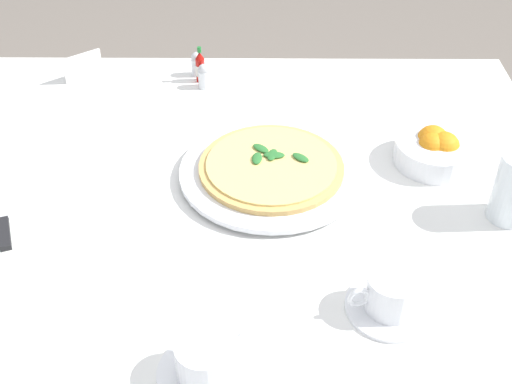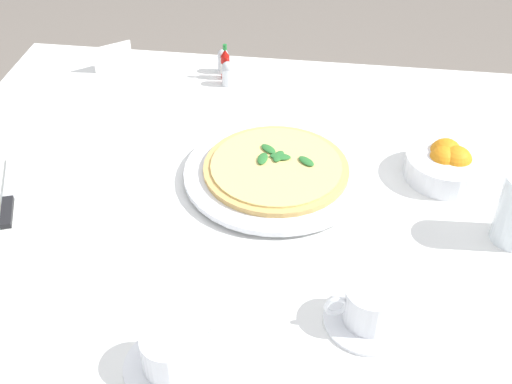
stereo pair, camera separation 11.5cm
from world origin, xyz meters
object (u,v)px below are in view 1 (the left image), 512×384
at_px(dinner_knife, 2,215).
at_px(napkin_folded, 5,222).
at_px(citrus_bowl, 435,149).
at_px(hot_sauce_bottle, 200,67).
at_px(coffee_cup_near_right, 391,295).
at_px(menu_card, 83,66).
at_px(pizza_plate, 271,172).
at_px(pepper_shaker, 204,77).
at_px(pizza, 271,166).
at_px(salt_shaker, 197,65).
at_px(coffee_cup_far_left, 205,362).

bearing_deg(dinner_knife, napkin_folded, -180.00).
distance_m(citrus_bowl, hot_sauce_bottle, 0.55).
relative_size(coffee_cup_near_right, menu_card, 1.79).
distance_m(pizza_plate, pepper_shaker, 0.36).
bearing_deg(citrus_bowl, napkin_folded, 104.23).
xyz_separation_m(pizza, hot_sauce_bottle, (0.35, 0.15, 0.01)).
bearing_deg(salt_shaker, citrus_bowl, -125.04).
bearing_deg(napkin_folded, hot_sauce_bottle, -45.45).
bearing_deg(dinner_knife, citrus_bowl, -96.36).
relative_size(pizza, hot_sauce_bottle, 3.18).
xyz_separation_m(pepper_shaker, menu_card, (0.04, 0.27, 0.00)).
distance_m(dinner_knife, hot_sauce_bottle, 0.57).
relative_size(hot_sauce_bottle, menu_card, 1.13).
relative_size(coffee_cup_near_right, coffee_cup_far_left, 1.01).
distance_m(pizza, coffee_cup_near_right, 0.36).
bearing_deg(coffee_cup_near_right, menu_card, 40.82).
relative_size(pizza, pepper_shaker, 4.69).
height_order(pizza, coffee_cup_far_left, coffee_cup_far_left).
bearing_deg(salt_shaker, pepper_shaker, -160.35).
xyz_separation_m(napkin_folded, pepper_shaker, (0.46, -0.30, 0.02)).
distance_m(coffee_cup_far_left, dinner_knife, 0.46).
distance_m(pizza_plate, coffee_cup_far_left, 0.44).
xyz_separation_m(pizza_plate, hot_sauce_bottle, (0.35, 0.15, 0.02)).
bearing_deg(hot_sauce_bottle, salt_shaker, 19.65).
bearing_deg(salt_shaker, menu_card, 93.86).
height_order(pizza_plate, dinner_knife, dinner_knife).
height_order(citrus_bowl, hot_sauce_bottle, hot_sauce_bottle).
height_order(citrus_bowl, salt_shaker, citrus_bowl).
bearing_deg(citrus_bowl, dinner_knife, 104.02).
bearing_deg(dinner_knife, coffee_cup_near_right, -126.52).
relative_size(coffee_cup_near_right, hot_sauce_bottle, 1.58).
relative_size(coffee_cup_far_left, salt_shaker, 2.31).
height_order(coffee_cup_near_right, napkin_folded, coffee_cup_near_right).
bearing_deg(coffee_cup_near_right, pepper_shaker, 26.04).
height_order(coffee_cup_far_left, menu_card, same).
bearing_deg(pepper_shaker, coffee_cup_near_right, -153.96).
relative_size(dinner_knife, hot_sauce_bottle, 2.28).
bearing_deg(pepper_shaker, citrus_bowl, -121.30).
xyz_separation_m(coffee_cup_near_right, citrus_bowl, (0.37, -0.14, -0.00)).
height_order(pizza_plate, menu_card, menu_card).
height_order(citrus_bowl, pepper_shaker, citrus_bowl).
xyz_separation_m(pizza_plate, dinner_knife, (-0.14, 0.45, 0.01)).
height_order(pizza_plate, pizza, pizza).
relative_size(pizza_plate, pizza, 1.27).
xyz_separation_m(pizza, napkin_folded, (-0.14, 0.45, -0.01)).
distance_m(pizza, menu_card, 0.55).
xyz_separation_m(coffee_cup_far_left, napkin_folded, (0.29, 0.36, -0.02)).
height_order(coffee_cup_far_left, napkin_folded, coffee_cup_far_left).
bearing_deg(hot_sauce_bottle, coffee_cup_near_right, -154.21).
height_order(pepper_shaker, menu_card, menu_card).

